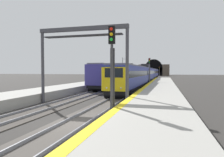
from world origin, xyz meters
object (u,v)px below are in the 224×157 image
object	(u,v)px
train_main_approaching	(148,74)
railway_signal_far	(159,71)
overhead_signal_gantry	(82,46)
railway_signal_near	(112,65)
railway_signal_mid	(149,69)
catenary_mast_far	(123,68)
train_adjacent_platform	(130,73)

from	to	relation	value
train_main_approaching	railway_signal_far	xyz separation A→B (m)	(49.19, -1.83, 0.90)
overhead_signal_gantry	railway_signal_near	bearing A→B (deg)	-140.77
railway_signal_mid	railway_signal_far	distance (m)	68.46
train_main_approaching	overhead_signal_gantry	xyz separation A→B (m)	(-42.91, 2.25, 3.03)
train_main_approaching	catenary_mast_far	world-z (taller)	catenary_mast_far
railway_signal_near	catenary_mast_far	size ratio (longest dim) A/B	0.68
railway_signal_near	overhead_signal_gantry	bearing A→B (deg)	-140.77
railway_signal_near	overhead_signal_gantry	world-z (taller)	overhead_signal_gantry
train_adjacent_platform	catenary_mast_far	world-z (taller)	catenary_mast_far
train_adjacent_platform	catenary_mast_far	bearing A→B (deg)	17.64
railway_signal_far	railway_signal_mid	bearing A→B (deg)	0.00
railway_signal_mid	overhead_signal_gantry	distance (m)	24.07
train_main_approaching	catenary_mast_far	size ratio (longest dim) A/B	9.45
train_adjacent_platform	catenary_mast_far	xyz separation A→B (m)	(22.99, 6.81, 1.87)
train_main_approaching	train_adjacent_platform	world-z (taller)	train_adjacent_platform
train_main_approaching	train_adjacent_platform	bearing A→B (deg)	-35.84
railway_signal_near	overhead_signal_gantry	size ratio (longest dim) A/B	0.68
overhead_signal_gantry	train_main_approaching	bearing A→B (deg)	-3.00
railway_signal_near	railway_signal_mid	bearing A→B (deg)	-180.00
train_main_approaching	railway_signal_near	bearing A→B (deg)	3.62
train_main_approaching	railway_signal_mid	xyz separation A→B (m)	(-19.26, -1.83, 1.15)
catenary_mast_far	railway_signal_near	bearing A→B (deg)	-168.57
train_main_approaching	railway_signal_mid	distance (m)	19.38
railway_signal_near	railway_signal_far	distance (m)	97.10
train_adjacent_platform	railway_signal_mid	world-z (taller)	railway_signal_mid
railway_signal_mid	overhead_signal_gantry	xyz separation A→B (m)	(-23.65, 4.08, 1.88)
train_adjacent_platform	railway_signal_mid	size ratio (longest dim) A/B	9.88
railway_signal_mid	overhead_signal_gantry	size ratio (longest dim) A/B	0.67
overhead_signal_gantry	catenary_mast_far	distance (m)	60.68
railway_signal_mid	railway_signal_near	bearing A→B (deg)	0.00
train_main_approaching	train_adjacent_platform	size ratio (longest dim) A/B	1.43
train_main_approaching	railway_signal_far	distance (m)	49.24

